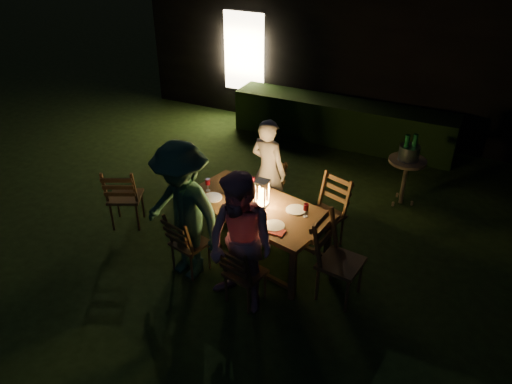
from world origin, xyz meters
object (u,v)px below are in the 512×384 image
at_px(bottle_bucket_a, 406,150).
at_px(bottle_bucket_b, 414,149).
at_px(chair_near_right, 245,283).
at_px(chair_spare, 127,207).
at_px(chair_far_right, 324,225).
at_px(ice_bucket, 409,153).
at_px(person_opp_right, 241,245).
at_px(person_opp_left, 183,212).
at_px(chair_far_left, 266,202).
at_px(side_table, 407,165).
at_px(bottle_table, 241,189).
at_px(chair_end, 338,273).
at_px(chair_near_left, 190,253).
at_px(lantern, 262,194).
at_px(person_house_side, 268,171).
at_px(dining_table, 256,210).

relative_size(bottle_bucket_a, bottle_bucket_b, 1.00).
bearing_deg(chair_near_right, chair_spare, 175.35).
height_order(chair_far_right, ice_bucket, chair_far_right).
bearing_deg(person_opp_right, bottle_bucket_b, 81.31).
bearing_deg(person_opp_left, chair_far_left, 90.02).
distance_m(chair_spare, side_table, 4.16).
distance_m(ice_bucket, bottle_bucket_b, 0.08).
xyz_separation_m(person_opp_right, ice_bucket, (1.20, 3.06, 0.01)).
xyz_separation_m(chair_far_left, bottle_table, (0.02, -0.79, 0.63)).
distance_m(person_opp_right, person_opp_left, 0.90).
bearing_deg(person_opp_left, chair_far_right, 57.79).
distance_m(side_table, bottle_bucket_a, 0.26).
distance_m(chair_far_right, bottle_bucket_b, 1.86).
bearing_deg(bottle_table, chair_end, -13.44).
height_order(chair_near_left, chair_end, chair_end).
height_order(chair_end, bottle_bucket_b, chair_end).
xyz_separation_m(person_opp_right, lantern, (-0.19, 0.94, 0.08)).
relative_size(bottle_table, ice_bucket, 0.93).
bearing_deg(chair_far_right, person_house_side, 3.42).
distance_m(chair_end, side_table, 2.48).
relative_size(person_opp_right, side_table, 2.27).
distance_m(person_opp_left, ice_bucket, 3.53).
bearing_deg(bottle_table, person_opp_right, -62.85).
xyz_separation_m(chair_near_right, bottle_bucket_b, (1.24, 3.05, 0.64)).
bearing_deg(chair_spare, dining_table, -20.34).
distance_m(chair_near_left, chair_near_right, 0.90).
distance_m(dining_table, person_opp_right, 0.95).
distance_m(person_opp_left, bottle_bucket_a, 3.47).
xyz_separation_m(person_opp_right, bottle_bucket_b, (1.25, 3.10, 0.06)).
relative_size(dining_table, chair_end, 1.88).
bearing_deg(lantern, bottle_table, 176.13).
bearing_deg(side_table, ice_bucket, 90.00).
bearing_deg(person_house_side, chair_far_right, 177.19).
distance_m(chair_far_right, person_opp_right, 1.69).
relative_size(chair_spare, person_opp_right, 0.58).
bearing_deg(person_opp_left, bottle_table, 76.29).
xyz_separation_m(dining_table, ice_bucket, (1.45, 2.16, 0.16)).
distance_m(person_house_side, person_opp_left, 1.65).
xyz_separation_m(chair_far_left, lantern, (0.32, -0.82, 0.65)).
xyz_separation_m(bottle_bucket_a, bottle_bucket_b, (0.10, 0.08, 0.00)).
bearing_deg(chair_near_right, person_house_side, 118.63).
xyz_separation_m(chair_end, bottle_bucket_b, (0.31, 2.48, 0.58)).
bearing_deg(chair_spare, side_table, 9.01).
height_order(bottle_table, ice_bucket, bottle_table).
height_order(chair_far_left, person_house_side, person_house_side).
relative_size(bottle_table, side_table, 0.37).
bearing_deg(bottle_bucket_b, person_house_side, -143.49).
height_order(chair_far_left, bottle_table, bottle_table).
height_order(person_house_side, bottle_bucket_b, person_house_side).
relative_size(chair_spare, person_opp_left, 0.55).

